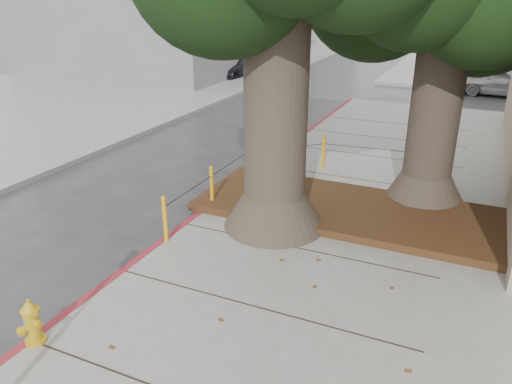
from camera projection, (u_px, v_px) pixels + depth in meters
ground at (226, 306)px, 7.85m from camera, size 140.00×140.00×0.00m
sidewalk_opposite at (47, 100)px, 21.59m from camera, size 14.00×60.00×0.15m
curb_red at (197, 217)px, 10.69m from camera, size 0.14×26.00×0.16m
planter_bed at (347, 209)px, 10.70m from camera, size 6.40×2.60×0.16m
bollard_ring at (280, 172)px, 11.61m from camera, size 3.79×5.39×0.95m
fire_hydrant at (32, 322)px, 6.72m from camera, size 0.36×0.35×0.68m
car_silver at (500, 81)px, 22.64m from camera, size 3.88×1.72×1.30m
car_dark at (237, 66)px, 27.33m from camera, size 2.18×4.31×1.20m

